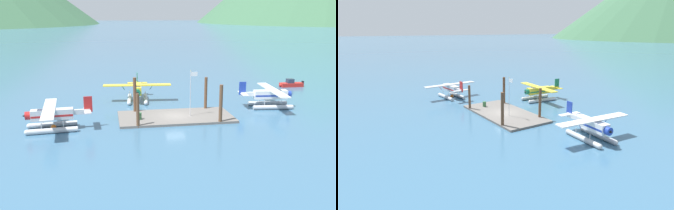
# 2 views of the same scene
# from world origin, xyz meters

# --- Properties ---
(ground_plane) EXTENTS (1200.00, 1200.00, 0.00)m
(ground_plane) POSITION_xyz_m (0.00, 0.00, 0.00)
(ground_plane) COLOR #38607F
(dock_platform) EXTENTS (14.88, 7.38, 0.30)m
(dock_platform) POSITION_xyz_m (0.00, 0.00, 0.15)
(dock_platform) COLOR #66605B
(dock_platform) RESTS_ON ground
(piling_near_left) EXTENTS (0.40, 0.40, 4.20)m
(piling_near_left) POSITION_xyz_m (-5.23, -3.50, 2.10)
(piling_near_left) COLOR brown
(piling_near_left) RESTS_ON ground
(piling_near_right) EXTENTS (0.44, 0.44, 4.94)m
(piling_near_right) POSITION_xyz_m (5.02, -3.45, 2.47)
(piling_near_right) COLOR brown
(piling_near_right) RESTS_ON ground
(piling_far_left) EXTENTS (0.45, 0.45, 4.98)m
(piling_far_left) POSITION_xyz_m (-5.05, 3.18, 2.49)
(piling_far_left) COLOR brown
(piling_far_left) RESTS_ON ground
(piling_far_right) EXTENTS (0.41, 0.41, 4.74)m
(piling_far_right) POSITION_xyz_m (4.91, 3.25, 2.37)
(piling_far_right) COLOR brown
(piling_far_right) RESTS_ON ground
(flagpole) EXTENTS (0.95, 0.10, 5.98)m
(flagpole) POSITION_xyz_m (2.01, -0.29, 4.02)
(flagpole) COLOR silver
(flagpole) RESTS_ON dock_platform
(fuel_drum) EXTENTS (0.62, 0.62, 0.88)m
(fuel_drum) POSITION_xyz_m (-4.84, -0.93, 0.74)
(fuel_drum) COLOR #33663D
(fuel_drum) RESTS_ON dock_platform
(mooring_buoy) EXTENTS (0.64, 0.64, 0.64)m
(mooring_buoy) POSITION_xyz_m (-15.15, -2.66, 0.32)
(mooring_buoy) COLOR orange
(mooring_buoy) RESTS_ON ground
(seaplane_yellow_bow_left) EXTENTS (10.48, 7.97, 3.84)m
(seaplane_yellow_bow_left) POSITION_xyz_m (-4.12, 10.43, 1.58)
(seaplane_yellow_bow_left) COLOR #B7BABF
(seaplane_yellow_bow_left) RESTS_ON ground
(seaplane_white_stbd_fwd) EXTENTS (7.96, 10.49, 3.84)m
(seaplane_white_stbd_fwd) POSITION_xyz_m (14.65, 3.32, 1.58)
(seaplane_white_stbd_fwd) COLOR #B7BABF
(seaplane_white_stbd_fwd) RESTS_ON ground
(seaplane_silver_port_aft) EXTENTS (7.97, 10.48, 3.84)m
(seaplane_silver_port_aft) POSITION_xyz_m (-15.23, -2.72, 1.58)
(seaplane_silver_port_aft) COLOR #B7BABF
(seaplane_silver_port_aft) RESTS_ON ground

